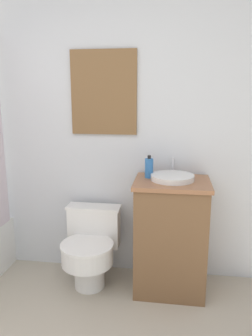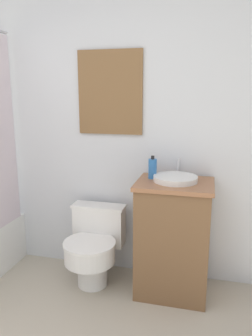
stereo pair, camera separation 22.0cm
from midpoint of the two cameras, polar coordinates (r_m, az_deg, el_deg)
The scene contains 5 objects.
wall_back at distance 2.76m, azimuth -6.34°, elevation 7.78°, with size 3.29×0.07×2.50m.
toilet at distance 2.68m, azimuth -3.22°, elevation -13.36°, with size 0.44×0.52×0.61m.
vanity at distance 2.55m, azimuth 10.72°, elevation -11.93°, with size 0.55×0.45×0.87m.
sink at distance 2.41m, azimuth 11.21°, elevation -1.84°, with size 0.32×0.35×0.13m.
soap_bottle at distance 2.46m, azimuth 7.21°, elevation -0.11°, with size 0.06×0.06×0.17m.
Camera 2 is at (1.08, -0.47, 1.49)m, focal length 35.00 mm.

